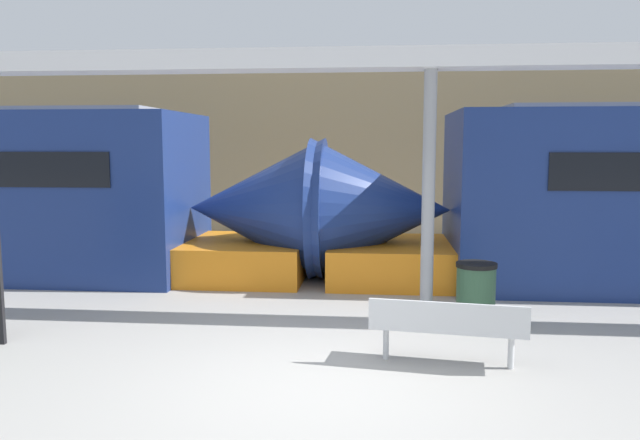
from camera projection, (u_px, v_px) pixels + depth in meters
ground_plane at (310, 387)px, 6.51m from camera, size 60.00×60.00×0.00m
station_wall at (354, 145)px, 16.81m from camera, size 56.00×0.20×5.00m
bench_near at (447, 325)px, 7.07m from camera, size 1.81×0.68×0.77m
trash_bin at (476, 292)px, 8.86m from camera, size 0.58×0.58×0.85m
support_column_near at (428, 197)px, 8.79m from camera, size 0.18×0.18×3.55m
canopy_beam at (431, 59)px, 8.55m from camera, size 28.00×0.60×0.28m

